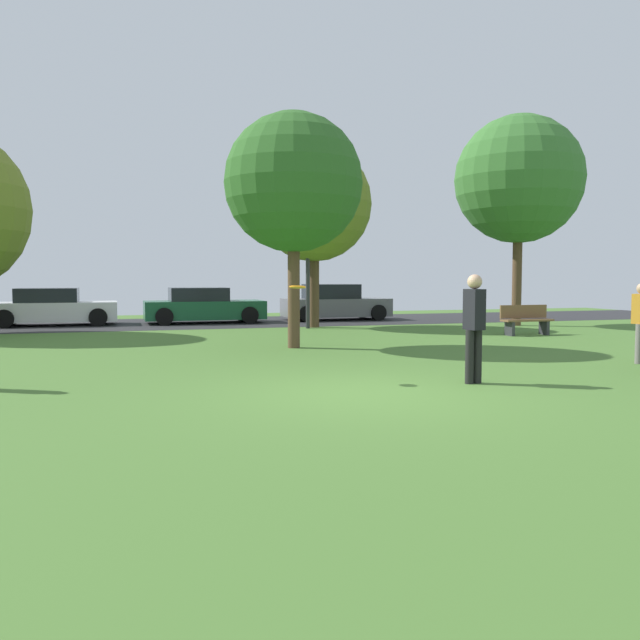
% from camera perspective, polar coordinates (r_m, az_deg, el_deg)
% --- Properties ---
extents(ground_plane, '(44.00, 44.00, 0.00)m').
position_cam_1_polar(ground_plane, '(9.81, 4.19, -6.41)').
color(ground_plane, '#47702D').
extents(road_strip, '(44.00, 6.40, 0.01)m').
position_cam_1_polar(road_strip, '(25.29, -9.20, -0.21)').
color(road_strip, '#28282B').
rests_on(road_strip, ground_plane).
extents(oak_tree_center, '(3.98, 3.98, 6.25)m').
position_cam_1_polar(oak_tree_center, '(22.68, -0.53, 10.13)').
color(oak_tree_center, brown).
rests_on(oak_tree_center, ground_plane).
extents(oak_tree_right, '(4.52, 4.52, 7.47)m').
position_cam_1_polar(oak_tree_right, '(24.66, 17.02, 11.66)').
color(oak_tree_right, brown).
rests_on(oak_tree_right, ground_plane).
extents(birch_tree_lone, '(3.37, 3.37, 5.71)m').
position_cam_1_polar(birch_tree_lone, '(16.11, -2.34, 11.88)').
color(birch_tree_lone, brown).
rests_on(birch_tree_lone, ground_plane).
extents(person_bystander, '(0.30, 0.35, 1.78)m').
position_cam_1_polar(person_bystander, '(10.85, 13.34, -0.24)').
color(person_bystander, black).
rests_on(person_bystander, ground_plane).
extents(frisbee_disc, '(0.37, 0.37, 0.06)m').
position_cam_1_polar(frisbee_disc, '(10.76, -1.98, 2.91)').
color(frisbee_disc, orange).
extents(parked_car_white, '(4.33, 2.04, 1.35)m').
position_cam_1_polar(parked_car_white, '(25.33, -22.35, 0.96)').
color(parked_car_white, white).
rests_on(parked_car_white, ground_plane).
extents(parked_car_green, '(4.45, 2.10, 1.34)m').
position_cam_1_polar(parked_car_green, '(25.11, -10.19, 1.16)').
color(parked_car_green, '#195633').
rests_on(parked_car_green, ground_plane).
extents(parked_car_grey, '(4.25, 2.05, 1.45)m').
position_cam_1_polar(parked_car_grey, '(26.49, 1.30, 1.44)').
color(parked_car_grey, slate).
rests_on(parked_car_grey, ground_plane).
extents(park_bench, '(1.60, 0.45, 0.90)m').
position_cam_1_polar(park_bench, '(20.47, 17.58, 0.03)').
color(park_bench, brown).
rests_on(park_bench, ground_plane).
extents(street_lamp_post, '(0.14, 0.14, 4.50)m').
position_cam_1_polar(street_lamp_post, '(22.06, -1.08, 5.10)').
color(street_lamp_post, '#2D2D33').
rests_on(street_lamp_post, ground_plane).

